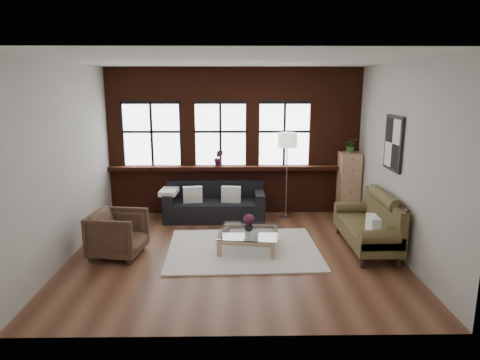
{
  "coord_description": "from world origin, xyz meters",
  "views": [
    {
      "loc": [
        -0.01,
        -6.91,
        2.82
      ],
      "look_at": [
        0.1,
        0.6,
        1.15
      ],
      "focal_mm": 32.0,
      "sensor_mm": 36.0,
      "label": 1
    }
  ],
  "objects_px": {
    "dark_sofa": "(215,202)",
    "drawer_chest": "(349,184)",
    "coffee_table": "(249,240)",
    "armchair": "(118,234)",
    "vase": "(249,227)",
    "floor_lamp": "(287,172)",
    "vintage_settee": "(367,222)"
  },
  "relations": [
    {
      "from": "coffee_table",
      "to": "floor_lamp",
      "type": "bearing_deg",
      "value": 64.72
    },
    {
      "from": "vintage_settee",
      "to": "coffee_table",
      "type": "bearing_deg",
      "value": 179.44
    },
    {
      "from": "vase",
      "to": "drawer_chest",
      "type": "bearing_deg",
      "value": 41.07
    },
    {
      "from": "dark_sofa",
      "to": "vintage_settee",
      "type": "distance_m",
      "value": 3.23
    },
    {
      "from": "vintage_settee",
      "to": "floor_lamp",
      "type": "relative_size",
      "value": 0.94
    },
    {
      "from": "dark_sofa",
      "to": "drawer_chest",
      "type": "relative_size",
      "value": 1.5
    },
    {
      "from": "dark_sofa",
      "to": "coffee_table",
      "type": "relative_size",
      "value": 2.09
    },
    {
      "from": "vintage_settee",
      "to": "drawer_chest",
      "type": "bearing_deg",
      "value": 84.26
    },
    {
      "from": "armchair",
      "to": "dark_sofa",
      "type": "bearing_deg",
      "value": -29.59
    },
    {
      "from": "dark_sofa",
      "to": "coffee_table",
      "type": "distance_m",
      "value": 1.86
    },
    {
      "from": "dark_sofa",
      "to": "drawer_chest",
      "type": "distance_m",
      "value": 2.95
    },
    {
      "from": "dark_sofa",
      "to": "vintage_settee",
      "type": "bearing_deg",
      "value": -32.59
    },
    {
      "from": "dark_sofa",
      "to": "vintage_settee",
      "type": "height_order",
      "value": "vintage_settee"
    },
    {
      "from": "coffee_table",
      "to": "dark_sofa",
      "type": "bearing_deg",
      "value": 111.25
    },
    {
      "from": "armchair",
      "to": "floor_lamp",
      "type": "bearing_deg",
      "value": -47.35
    },
    {
      "from": "coffee_table",
      "to": "floor_lamp",
      "type": "relative_size",
      "value": 0.51
    },
    {
      "from": "vintage_settee",
      "to": "drawer_chest",
      "type": "distance_m",
      "value": 2.0
    },
    {
      "from": "dark_sofa",
      "to": "vase",
      "type": "height_order",
      "value": "dark_sofa"
    },
    {
      "from": "vintage_settee",
      "to": "vase",
      "type": "bearing_deg",
      "value": 179.44
    },
    {
      "from": "coffee_table",
      "to": "vase",
      "type": "height_order",
      "value": "vase"
    },
    {
      "from": "floor_lamp",
      "to": "drawer_chest",
      "type": "bearing_deg",
      "value": 4.53
    },
    {
      "from": "drawer_chest",
      "to": "vintage_settee",
      "type": "bearing_deg",
      "value": -95.74
    },
    {
      "from": "armchair",
      "to": "vase",
      "type": "bearing_deg",
      "value": -74.94
    },
    {
      "from": "floor_lamp",
      "to": "armchair",
      "type": "bearing_deg",
      "value": -145.41
    },
    {
      "from": "vintage_settee",
      "to": "vase",
      "type": "distance_m",
      "value": 2.06
    },
    {
      "from": "vase",
      "to": "vintage_settee",
      "type": "bearing_deg",
      "value": -0.56
    },
    {
      "from": "drawer_chest",
      "to": "vase",
      "type": "bearing_deg",
      "value": -138.93
    },
    {
      "from": "armchair",
      "to": "floor_lamp",
      "type": "xyz_separation_m",
      "value": [
        3.08,
        2.12,
        0.61
      ]
    },
    {
      "from": "coffee_table",
      "to": "vintage_settee",
      "type": "bearing_deg",
      "value": -0.56
    },
    {
      "from": "vintage_settee",
      "to": "armchair",
      "type": "bearing_deg",
      "value": -176.63
    },
    {
      "from": "coffee_table",
      "to": "floor_lamp",
      "type": "height_order",
      "value": "floor_lamp"
    },
    {
      "from": "vintage_settee",
      "to": "armchair",
      "type": "relative_size",
      "value": 2.21
    }
  ]
}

